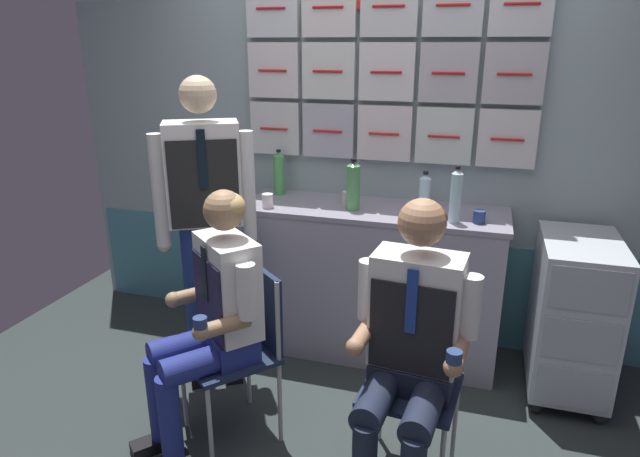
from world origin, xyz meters
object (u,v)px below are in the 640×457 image
Objects in this scene: crew_member_right at (411,340)px; service_trolley at (573,313)px; water_bottle_tall at (425,193)px; coffee_cup_white at (479,216)px; folding_chair_left at (246,334)px; crew_member_left at (212,311)px; crew_member_standing at (206,207)px; folding_chair_right at (417,361)px.

service_trolley is at bearing 52.15° from crew_member_right.
water_bottle_tall is 0.35m from coffee_cup_white.
folding_chair_left is 0.68× the size of crew_member_left.
crew_member_left reaches higher than water_bottle_tall.
crew_member_standing is 24.59× the size of coffee_cup_white.
crew_member_standing is at bearing 162.27° from folding_chair_right.
coffee_cup_white is at bearing 16.89° from crew_member_standing.
crew_member_standing reaches higher than coffee_cup_white.
crew_member_right is 1.17m from water_bottle_tall.
coffee_cup_white is (1.14, 0.94, 0.28)m from crew_member_left.
crew_member_left reaches higher than service_trolley.
service_trolley is 0.74m from coffee_cup_white.
crew_member_right reaches higher than service_trolley.
service_trolley is 1.26m from crew_member_right.
service_trolley is at bearing -0.15° from coffee_cup_white.
crew_member_left is 0.96m from folding_chair_right.
folding_chair_left is 0.75m from crew_member_standing.
service_trolley is 1.04× the size of folding_chair_right.
folding_chair_left and folding_chair_right have the same top height.
crew_member_right is at bearing -85.22° from water_bottle_tall.
folding_chair_right is (0.83, -0.00, 0.00)m from folding_chair_left.
coffee_cup_white is at bearing 77.22° from crew_member_right.
coffee_cup_white reaches higher than service_trolley.
coffee_cup_white is at bearing 38.35° from folding_chair_left.
crew_member_standing reaches higher than service_trolley.
crew_member_left is (-0.11, -0.12, 0.17)m from folding_chair_left.
service_trolley is at bearing 12.39° from crew_member_standing.
folding_chair_right is (0.94, 0.12, -0.17)m from crew_member_left.
water_bottle_tall is (0.83, 1.09, 0.36)m from crew_member_left.
crew_member_standing reaches higher than water_bottle_tall.
crew_member_right is (-0.01, -0.16, 0.19)m from folding_chair_right.
crew_member_standing reaches higher than folding_chair_left.
crew_member_left reaches higher than coffee_cup_white.
folding_chair_left is 1.40m from coffee_cup_white.
crew_member_left is at bearing 177.74° from crew_member_right.
folding_chair_left is 0.23m from crew_member_left.
service_trolley is 1.04m from water_bottle_tall.
folding_chair_left is at bearing 179.96° from folding_chair_right.
crew_member_standing is at bearing -163.11° from coffee_cup_white.
folding_chair_right is 0.66× the size of crew_member_right.
service_trolley is 1.78m from folding_chair_left.
crew_member_left is at bearing -127.29° from water_bottle_tall.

